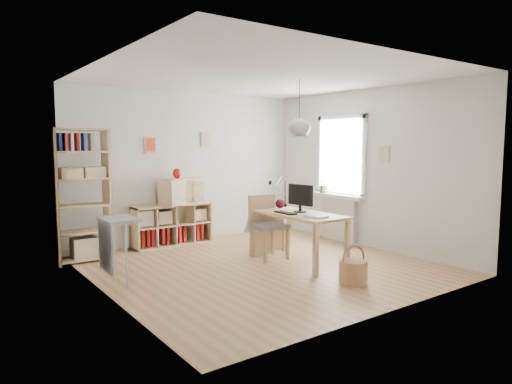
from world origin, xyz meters
TOP-DOWN VIEW (x-y plane):
  - ground at (0.00, 0.00)m, footprint 4.50×4.50m
  - room_shell at (0.55, -0.15)m, footprint 4.50×4.50m
  - window_unit at (2.23, 0.60)m, footprint 0.07×1.16m
  - radiator at (2.19, 0.60)m, footprint 0.10×0.80m
  - windowsill at (2.14, 0.60)m, footprint 0.22×1.20m
  - desk at (0.55, -0.15)m, footprint 0.70×1.50m
  - cube_shelf at (-0.47, 2.08)m, footprint 1.40×0.38m
  - tall_bookshelf at (-2.04, 1.80)m, footprint 0.80×0.38m
  - side_table at (-2.04, 0.35)m, footprint 0.40×0.55m
  - chair at (0.35, 0.35)m, footprint 0.51×0.51m
  - wicker_basket at (0.43, -1.35)m, footprint 0.36×0.36m
  - storage_chest at (0.84, 0.93)m, footprint 0.57×0.64m
  - monitor at (0.63, -0.10)m, footprint 0.19×0.48m
  - keyboard at (0.36, -0.08)m, footprint 0.15×0.38m
  - task_lamp at (0.61, 0.43)m, footprint 0.43×0.16m
  - yarn_ball at (0.63, 0.39)m, footprint 0.15×0.15m
  - paper_tray at (0.47, -0.61)m, footprint 0.23×0.29m
  - drawer_chest at (-0.27, 2.04)m, footprint 0.85×0.58m
  - red_vase at (-0.35, 2.04)m, footprint 0.15×0.15m
  - potted_plant at (2.12, 0.93)m, footprint 0.29×0.26m

SIDE VIEW (x-z plane):
  - ground at x=0.00m, z-range 0.00..0.00m
  - wicker_basket at x=0.43m, z-range -0.09..0.41m
  - storage_chest at x=0.84m, z-range -0.10..0.47m
  - cube_shelf at x=-0.47m, z-range -0.06..0.66m
  - radiator at x=2.19m, z-range 0.00..0.80m
  - chair at x=0.35m, z-range 0.07..1.04m
  - desk at x=0.55m, z-range 0.28..1.03m
  - side_table at x=-2.04m, z-range 0.24..1.09m
  - keyboard at x=0.36m, z-range 0.75..0.77m
  - paper_tray at x=0.47m, z-range 0.75..0.78m
  - yarn_ball at x=0.63m, z-range 0.75..0.90m
  - windowsill at x=2.14m, z-range 0.80..0.86m
  - drawer_chest at x=-0.27m, z-range 0.72..1.17m
  - monitor at x=0.63m, z-range 0.78..1.19m
  - potted_plant at x=2.12m, z-range 0.86..1.17m
  - task_lamp at x=0.61m, z-range 0.83..1.28m
  - tall_bookshelf at x=-2.04m, z-range 0.09..2.09m
  - red_vase at x=-0.35m, z-range 1.17..1.35m
  - window_unit at x=2.23m, z-range 0.82..2.28m
  - room_shell at x=0.55m, z-range -0.25..4.25m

